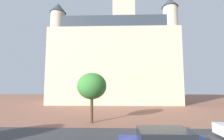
# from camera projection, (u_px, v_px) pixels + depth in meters

# --- Properties ---
(ground_plane) EXTENTS (120.00, 120.00, 0.00)m
(ground_plane) POSITION_uv_depth(u_px,v_px,m) (110.00, 138.00, 10.86)
(ground_plane) COLOR #93604C
(landmark_building) EXTENTS (25.81, 12.24, 31.72)m
(landmark_building) POSITION_uv_depth(u_px,v_px,m) (115.00, 60.00, 35.50)
(landmark_building) COLOR beige
(landmark_building) RESTS_ON ground_plane
(tree_curb_far) EXTENTS (2.88, 2.88, 4.84)m
(tree_curb_far) POSITION_uv_depth(u_px,v_px,m) (92.00, 86.00, 15.74)
(tree_curb_far) COLOR #4C3823
(tree_curb_far) RESTS_ON ground_plane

